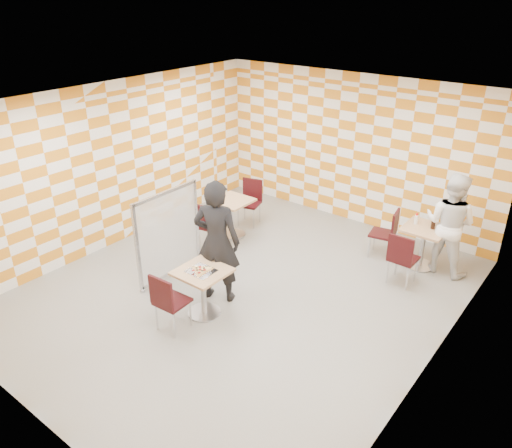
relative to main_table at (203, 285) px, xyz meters
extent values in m
plane|color=gray|center=(0.07, 0.85, -0.51)|extent=(7.00, 7.00, 0.00)
plane|color=white|center=(0.07, 0.85, 2.49)|extent=(7.00, 7.00, 0.00)
plane|color=white|center=(0.07, 4.35, 0.99)|extent=(6.00, 0.00, 6.00)
plane|color=white|center=(-2.93, 0.85, 0.99)|extent=(0.00, 7.00, 7.00)
plane|color=white|center=(3.07, 0.85, 0.99)|extent=(0.00, 7.00, 7.00)
cube|color=tan|center=(0.00, 0.00, 0.22)|extent=(0.70, 0.70, 0.04)
cylinder|color=#A5A5AA|center=(0.00, 0.00, -0.14)|extent=(0.08, 0.08, 0.70)
cylinder|color=#A5A5AA|center=(0.00, 0.00, -0.49)|extent=(0.50, 0.50, 0.03)
cube|color=tan|center=(2.03, 3.36, 0.22)|extent=(0.70, 0.70, 0.04)
cylinder|color=#A5A5AA|center=(2.03, 3.36, -0.14)|extent=(0.08, 0.08, 0.70)
cylinder|color=#A5A5AA|center=(2.03, 3.36, -0.49)|extent=(0.50, 0.50, 0.03)
cube|color=tan|center=(-1.36, 2.26, 0.22)|extent=(0.70, 0.70, 0.04)
cylinder|color=#A5A5AA|center=(-1.36, 2.26, -0.14)|extent=(0.08, 0.08, 0.70)
cylinder|color=#A5A5AA|center=(-1.36, 2.26, -0.49)|extent=(0.50, 0.50, 0.03)
cube|color=black|center=(-0.10, -0.52, -0.06)|extent=(0.44, 0.44, 0.04)
cube|color=black|center=(-0.09, -0.72, 0.19)|extent=(0.42, 0.06, 0.45)
cylinder|color=silver|center=(0.06, -0.34, -0.29)|extent=(0.03, 0.03, 0.43)
cylinder|color=silver|center=(-0.28, -0.36, -0.29)|extent=(0.03, 0.03, 0.43)
cylinder|color=silver|center=(0.08, -0.68, -0.29)|extent=(0.03, 0.03, 0.43)
cylinder|color=silver|center=(-0.26, -0.70, -0.29)|extent=(0.03, 0.03, 0.43)
cube|color=black|center=(1.98, 2.65, -0.06)|extent=(0.42, 0.42, 0.04)
cube|color=black|center=(1.97, 2.45, 0.19)|extent=(0.42, 0.04, 0.45)
cylinder|color=silver|center=(2.15, 2.82, -0.29)|extent=(0.03, 0.03, 0.43)
cylinder|color=silver|center=(1.81, 2.82, -0.29)|extent=(0.03, 0.03, 0.43)
cylinder|color=silver|center=(2.14, 2.48, -0.29)|extent=(0.03, 0.03, 0.43)
cylinder|color=silver|center=(1.80, 2.48, -0.29)|extent=(0.03, 0.03, 0.43)
cube|color=black|center=(1.32, 3.27, -0.06)|extent=(0.49, 0.49, 0.04)
cube|color=black|center=(1.51, 3.30, 0.19)|extent=(0.12, 0.42, 0.45)
cylinder|color=silver|center=(1.12, 3.40, -0.29)|extent=(0.03, 0.03, 0.43)
cylinder|color=silver|center=(1.18, 3.07, -0.29)|extent=(0.03, 0.03, 0.43)
cylinder|color=silver|center=(1.45, 3.46, -0.29)|extent=(0.03, 0.03, 0.43)
cylinder|color=silver|center=(1.52, 3.13, -0.29)|extent=(0.03, 0.03, 0.43)
cube|color=black|center=(-1.32, 1.63, -0.06)|extent=(0.49, 0.49, 0.04)
cube|color=black|center=(-1.28, 1.43, 0.19)|extent=(0.42, 0.12, 0.45)
cylinder|color=silver|center=(-1.18, 1.83, -0.29)|extent=(0.03, 0.03, 0.43)
cylinder|color=silver|center=(-1.52, 1.76, -0.29)|extent=(0.03, 0.03, 0.43)
cylinder|color=silver|center=(-1.12, 1.49, -0.29)|extent=(0.03, 0.03, 0.43)
cylinder|color=silver|center=(-1.45, 1.43, -0.29)|extent=(0.03, 0.03, 0.43)
cube|color=black|center=(-1.41, 2.85, -0.06)|extent=(0.52, 0.52, 0.04)
cube|color=black|center=(-1.47, 3.04, 0.19)|extent=(0.41, 0.16, 0.45)
cylinder|color=silver|center=(-1.53, 2.64, -0.29)|extent=(0.03, 0.03, 0.43)
cylinder|color=silver|center=(-1.20, 2.73, -0.29)|extent=(0.03, 0.03, 0.43)
cylinder|color=silver|center=(-1.62, 2.96, -0.29)|extent=(0.03, 0.03, 0.43)
cylinder|color=silver|center=(-1.30, 3.06, -0.29)|extent=(0.03, 0.03, 0.43)
cube|color=white|center=(-1.19, 0.45, 0.29)|extent=(0.02, 1.30, 1.40)
cube|color=#B2B2B7|center=(-1.19, 0.45, 1.01)|extent=(0.05, 1.30, 0.05)
cube|color=#B2B2B7|center=(-1.19, 0.45, -0.43)|extent=(0.05, 1.30, 0.05)
cube|color=#B2B2B7|center=(-1.19, -0.20, 0.29)|extent=(0.05, 0.05, 1.50)
cylinder|color=#B2B2B7|center=(-1.19, -0.20, -0.48)|extent=(0.08, 0.08, 0.05)
cube|color=#B2B2B7|center=(-1.19, 1.10, 0.29)|extent=(0.05, 0.05, 1.50)
cylinder|color=#B2B2B7|center=(-1.19, 1.10, -0.48)|extent=(0.08, 0.08, 0.05)
imported|color=black|center=(-0.12, 0.47, 0.48)|extent=(0.84, 0.71, 1.97)
imported|color=white|center=(2.38, 3.47, 0.38)|extent=(0.92, 0.75, 1.77)
cube|color=silver|center=(0.00, -0.02, 0.24)|extent=(0.38, 0.34, 0.01)
cone|color=tan|center=(0.00, -0.02, 0.26)|extent=(0.40, 0.40, 0.02)
cone|color=#F2D88C|center=(0.00, 0.00, 0.27)|extent=(0.33, 0.33, 0.01)
cylinder|color=maroon|center=(-0.06, -0.12, 0.28)|extent=(0.04, 0.04, 0.01)
cylinder|color=maroon|center=(0.05, -0.11, 0.28)|extent=(0.04, 0.04, 0.01)
cylinder|color=maroon|center=(0.00, -0.04, 0.28)|extent=(0.04, 0.04, 0.01)
cylinder|color=maroon|center=(-0.05, 0.01, 0.28)|extent=(0.04, 0.04, 0.01)
cylinder|color=maroon|center=(0.06, -0.01, 0.28)|extent=(0.04, 0.04, 0.01)
torus|color=black|center=(0.05, -0.05, 0.28)|extent=(0.03, 0.03, 0.01)
torus|color=black|center=(-0.02, -0.08, 0.28)|extent=(0.03, 0.03, 0.01)
torus|color=black|center=(0.02, 0.02, 0.28)|extent=(0.03, 0.03, 0.01)
torus|color=black|center=(-0.07, -0.04, 0.28)|extent=(0.03, 0.03, 0.01)
cylinder|color=white|center=(1.83, 3.41, 0.32)|extent=(0.06, 0.06, 0.16)
cylinder|color=red|center=(1.83, 3.41, 0.42)|extent=(0.04, 0.04, 0.04)
cylinder|color=black|center=(2.13, 3.40, 0.34)|extent=(0.07, 0.07, 0.20)
cylinder|color=red|center=(2.13, 3.40, 0.46)|extent=(0.03, 0.03, 0.03)
camera|label=1|loc=(4.42, -4.41, 3.98)|focal=35.00mm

